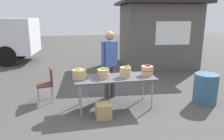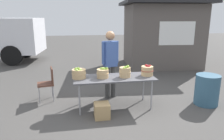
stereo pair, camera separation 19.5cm
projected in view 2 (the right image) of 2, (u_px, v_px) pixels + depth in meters
The scene contains 11 objects.
ground_plane at pixel (114, 107), 5.19m from camera, with size 40.00×40.00×0.00m, color #474442.
market_table at pixel (114, 79), 5.02m from camera, with size 1.90×0.76×0.75m.
apple_basket_green_0 at pixel (79, 73), 4.90m from camera, with size 0.34×0.34×0.26m.
apple_basket_green_1 at pixel (103, 73), 4.93m from camera, with size 0.29×0.29×0.26m.
apple_basket_green_2 at pixel (125, 72), 4.99m from camera, with size 0.28×0.28×0.29m.
apple_basket_red_0 at pixel (147, 71), 5.12m from camera, with size 0.30×0.30×0.27m.
vendor_adult at pixel (110, 59), 5.54m from camera, with size 0.46×0.32×1.78m.
food_kiosk at pixel (162, 34), 9.33m from camera, with size 3.75×3.21×2.74m.
folding_chair at pixel (48, 81), 5.51m from camera, with size 0.46×0.46×0.86m.
trash_barrel at pixel (207, 90), 5.26m from camera, with size 0.58×0.58×0.76m, color #335972.
produce_crate at pixel (102, 111), 4.60m from camera, with size 0.33×0.33×0.33m, color tan.
Camera 2 is at (-0.89, -4.73, 2.15)m, focal length 34.12 mm.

